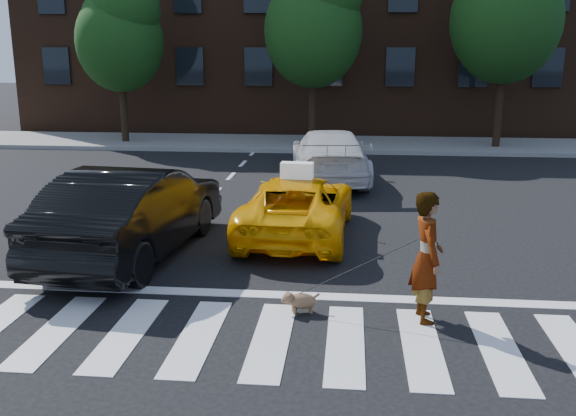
{
  "coord_description": "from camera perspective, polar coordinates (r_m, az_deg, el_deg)",
  "views": [
    {
      "loc": [
        2.01,
        -7.87,
        3.83
      ],
      "look_at": [
        0.94,
        2.92,
        1.1
      ],
      "focal_mm": 40.0,
      "sensor_mm": 36.0,
      "label": 1
    }
  ],
  "objects": [
    {
      "name": "dog",
      "position": [
        9.55,
        1.01,
        -8.23
      ],
      "size": [
        0.58,
        0.33,
        0.34
      ],
      "rotation": [
        0.0,
        0.0,
        0.28
      ],
      "color": "olive",
      "rests_on": "ground"
    },
    {
      "name": "tree_mid",
      "position": [
        24.93,
        2.33,
        16.49
      ],
      "size": [
        3.69,
        3.69,
        7.1
      ],
      "color": "black",
      "rests_on": "ground"
    },
    {
      "name": "white_suv",
      "position": [
        18.81,
        3.71,
        4.7
      ],
      "size": [
        2.65,
        5.39,
        1.51
      ],
      "primitive_type": "imported",
      "rotation": [
        0.0,
        0.0,
        3.25
      ],
      "color": "silver",
      "rests_on": "ground"
    },
    {
      "name": "crosswalk",
      "position": [
        8.98,
        -8.0,
        -11.23
      ],
      "size": [
        13.0,
        2.4,
        0.01
      ],
      "primitive_type": "cube",
      "color": "silver",
      "rests_on": "ground"
    },
    {
      "name": "sidewalk_far",
      "position": [
        25.72,
        1.1,
        5.76
      ],
      "size": [
        30.0,
        4.0,
        0.15
      ],
      "primitive_type": "cube",
      "color": "slate",
      "rests_on": "ground"
    },
    {
      "name": "building",
      "position": [
        33.0,
        2.23,
        17.91
      ],
      "size": [
        26.0,
        10.0,
        12.0
      ],
      "primitive_type": "cube",
      "color": "#3F2516",
      "rests_on": "ground"
    },
    {
      "name": "tree_left",
      "position": [
        26.44,
        -14.73,
        15.03
      ],
      "size": [
        3.39,
        3.38,
        6.5
      ],
      "color": "black",
      "rests_on": "ground"
    },
    {
      "name": "taxi",
      "position": [
        13.27,
        0.87,
        0.18
      ],
      "size": [
        2.3,
        4.61,
        1.26
      ],
      "primitive_type": "imported",
      "rotation": [
        0.0,
        0.0,
        3.09
      ],
      "color": "#FAAC05",
      "rests_on": "ground"
    },
    {
      "name": "taxi_sign",
      "position": [
        12.91,
        0.81,
        3.36
      ],
      "size": [
        0.66,
        0.31,
        0.32
      ],
      "primitive_type": "cube",
      "rotation": [
        0.0,
        0.0,
        3.09
      ],
      "color": "white",
      "rests_on": "taxi"
    },
    {
      "name": "ground",
      "position": [
        8.98,
        -8.0,
        -11.26
      ],
      "size": [
        120.0,
        120.0,
        0.0
      ],
      "primitive_type": "plane",
      "color": "black",
      "rests_on": "ground"
    },
    {
      "name": "woman",
      "position": [
        9.28,
        12.25,
        -4.3
      ],
      "size": [
        0.55,
        0.75,
        1.9
      ],
      "primitive_type": "imported",
      "rotation": [
        0.0,
        0.0,
        1.71
      ],
      "color": "#999999",
      "rests_on": "ground"
    },
    {
      "name": "stop_line",
      "position": [
        10.41,
        -5.95,
        -7.5
      ],
      "size": [
        12.0,
        0.3,
        0.01
      ],
      "primitive_type": "cube",
      "color": "silver",
      "rests_on": "ground"
    },
    {
      "name": "tree_right",
      "position": [
        25.51,
        18.95,
        16.64
      ],
      "size": [
        4.0,
        4.0,
        7.7
      ],
      "color": "black",
      "rests_on": "ground"
    },
    {
      "name": "black_sedan",
      "position": [
        12.3,
        -13.58,
        -0.28
      ],
      "size": [
        2.33,
        5.34,
        1.71
      ],
      "primitive_type": "imported",
      "rotation": [
        0.0,
        0.0,
        3.04
      ],
      "color": "black",
      "rests_on": "ground"
    }
  ]
}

